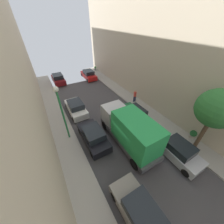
% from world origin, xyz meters
% --- Properties ---
extents(ground, '(32.00, 32.00, 0.00)m').
position_xyz_m(ground, '(0.00, 0.00, 0.00)').
color(ground, '#423F42').
extents(sidewalk_left, '(2.00, 44.00, 0.15)m').
position_xyz_m(sidewalk_left, '(-5.00, 0.00, 0.07)').
color(sidewalk_left, '#A8A399').
rests_on(sidewalk_left, ground).
extents(sidewalk_right, '(2.00, 44.00, 0.15)m').
position_xyz_m(sidewalk_right, '(5.00, 0.00, 0.07)').
color(sidewalk_right, '#A8A399').
rests_on(sidewalk_right, ground).
extents(building_right, '(6.00, 44.00, 14.93)m').
position_xyz_m(building_right, '(9.00, 0.00, 7.46)').
color(building_right, beige).
rests_on(building_right, ground).
extents(parked_car_left_1, '(1.78, 4.20, 1.57)m').
position_xyz_m(parked_car_left_1, '(-2.70, -4.79, 0.72)').
color(parked_car_left_1, gray).
rests_on(parked_car_left_1, ground).
extents(parked_car_left_2, '(1.78, 4.20, 1.57)m').
position_xyz_m(parked_car_left_2, '(-2.70, 1.94, 0.72)').
color(parked_car_left_2, black).
rests_on(parked_car_left_2, ground).
extents(parked_car_left_3, '(1.78, 4.20, 1.57)m').
position_xyz_m(parked_car_left_3, '(-2.70, 7.23, 0.72)').
color(parked_car_left_3, white).
rests_on(parked_car_left_3, ground).
extents(parked_car_left_4, '(1.78, 4.20, 1.57)m').
position_xyz_m(parked_car_left_4, '(-2.70, 17.46, 0.72)').
color(parked_car_left_4, maroon).
rests_on(parked_car_left_4, ground).
extents(parked_car_right_0, '(1.78, 4.20, 1.57)m').
position_xyz_m(parked_car_right_0, '(2.70, -2.99, 0.72)').
color(parked_car_right_0, silver).
rests_on(parked_car_right_0, ground).
extents(parked_car_right_1, '(1.78, 4.20, 1.57)m').
position_xyz_m(parked_car_right_1, '(2.70, 2.62, 0.72)').
color(parked_car_right_1, '#1E6638').
rests_on(parked_car_right_1, ground).
extents(parked_car_right_2, '(1.78, 4.20, 1.57)m').
position_xyz_m(parked_car_right_2, '(2.70, 16.66, 0.72)').
color(parked_car_right_2, red).
rests_on(parked_car_right_2, ground).
extents(delivery_truck, '(2.26, 6.60, 3.38)m').
position_xyz_m(delivery_truck, '(0.00, 0.10, 1.79)').
color(delivery_truck, '#4C4C51').
rests_on(delivery_truck, ground).
extents(pedestrian, '(0.40, 0.36, 1.72)m').
position_xyz_m(pedestrian, '(4.94, 5.52, 1.07)').
color(pedestrian, '#2D334C').
rests_on(pedestrian, sidewalk_right).
extents(street_tree_1, '(2.90, 2.90, 5.65)m').
position_xyz_m(street_tree_1, '(4.96, -3.30, 4.32)').
color(street_tree_1, brown).
rests_on(street_tree_1, sidewalk_right).
extents(potted_plant_0, '(0.61, 0.61, 0.88)m').
position_xyz_m(potted_plant_0, '(5.65, -2.52, 0.62)').
color(potted_plant_0, '#B2A899').
rests_on(potted_plant_0, sidewalk_right).
extents(potted_plant_2, '(0.45, 0.45, 0.83)m').
position_xyz_m(potted_plant_2, '(5.52, 19.94, 0.61)').
color(potted_plant_2, slate).
rests_on(potted_plant_2, sidewalk_right).
extents(lamp_post, '(0.44, 0.44, 5.37)m').
position_xyz_m(lamp_post, '(-4.60, 3.53, 3.70)').
color(lamp_post, '#26723F').
rests_on(lamp_post, sidewalk_left).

